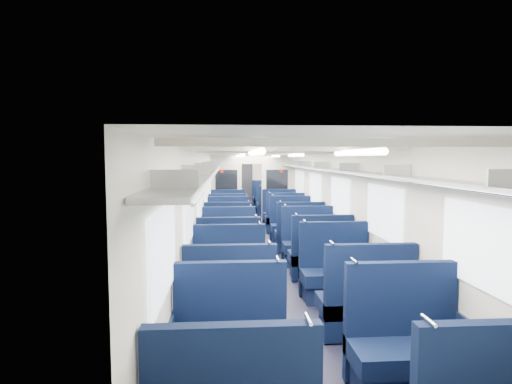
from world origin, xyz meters
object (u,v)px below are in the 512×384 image
at_px(seat_6, 229,280).
at_px(seat_23, 270,204).
at_px(seat_21, 273,207).
at_px(seat_9, 320,258).
at_px(seat_16, 228,222).
at_px(seat_22, 228,204).
at_px(seat_5, 365,307).
at_px(seat_12, 228,236).
at_px(seat_13, 299,236).
at_px(seat_18, 228,216).
at_px(seat_3, 406,350).
at_px(seat_14, 228,228).
at_px(seat_8, 229,262).
at_px(seat_17, 284,220).
at_px(seat_20, 228,208).
at_px(seat_7, 336,275).
at_px(end_door, 245,183).
at_px(bulkhead, 252,186).
at_px(seat_10, 229,247).
at_px(seat_24, 228,201).
at_px(seat_15, 291,227).
at_px(seat_11, 308,246).
at_px(seat_27, 264,199).
at_px(seat_2, 231,350).
at_px(seat_25, 267,201).
at_px(seat_26, 228,198).
at_px(seat_4, 230,308).

bearing_deg(seat_6, seat_23, 80.59).
bearing_deg(seat_21, seat_9, -90.00).
bearing_deg(seat_16, seat_22, 90.00).
xyz_separation_m(seat_5, seat_12, (-1.66, 4.71, 0.00)).
height_order(seat_13, seat_18, same).
relative_size(seat_3, seat_5, 1.00).
xyz_separation_m(seat_12, seat_14, (0.00, 1.12, 0.00)).
height_order(seat_12, seat_13, same).
distance_m(seat_8, seat_21, 8.14).
bearing_deg(seat_17, seat_13, -90.00).
bearing_deg(seat_18, seat_20, 90.00).
relative_size(seat_5, seat_14, 1.00).
height_order(seat_3, seat_7, same).
xyz_separation_m(end_door, seat_14, (-0.83, -9.20, -0.62)).
bearing_deg(bulkhead, seat_10, -98.06).
height_order(seat_6, seat_24, same).
xyz_separation_m(seat_14, seat_15, (1.66, 0.02, 0.00)).
xyz_separation_m(seat_5, seat_23, (0.00, 11.25, 0.00)).
relative_size(seat_10, seat_15, 1.00).
height_order(seat_6, seat_20, same).
relative_size(seat_6, seat_13, 1.00).
height_order(seat_11, seat_22, same).
distance_m(seat_18, seat_21, 2.72).
relative_size(seat_22, seat_27, 1.00).
xyz_separation_m(seat_6, seat_17, (1.66, 5.87, 0.00)).
bearing_deg(seat_6, seat_10, 90.00).
distance_m(seat_3, seat_12, 6.09).
bearing_deg(seat_12, seat_21, 73.37).
relative_size(seat_2, seat_9, 1.00).
relative_size(end_door, seat_21, 1.63).
bearing_deg(seat_21, seat_22, 146.18).
height_order(seat_16, seat_21, same).
relative_size(bulkhead, seat_24, 2.28).
xyz_separation_m(seat_11, seat_25, (0.00, 9.08, 0.00)).
xyz_separation_m(seat_3, seat_12, (-1.66, 5.86, 0.00)).
relative_size(seat_8, seat_22, 1.00).
xyz_separation_m(seat_2, seat_11, (1.66, 4.55, 0.00)).
bearing_deg(seat_8, seat_20, 90.00).
relative_size(seat_12, seat_26, 1.00).
bearing_deg(seat_24, seat_6, -90.00).
xyz_separation_m(seat_11, seat_22, (-1.66, 7.86, 0.00)).
distance_m(seat_4, seat_22, 11.31).
height_order(seat_16, seat_22, same).
xyz_separation_m(seat_20, seat_21, (1.66, 0.05, 0.00)).
bearing_deg(seat_27, seat_7, -90.00).
bearing_deg(seat_17, seat_16, -173.87).
bearing_deg(seat_8, seat_6, -90.00).
xyz_separation_m(seat_24, seat_27, (1.66, 0.96, 0.00)).
relative_size(seat_10, seat_13, 1.00).
relative_size(seat_9, seat_21, 1.00).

